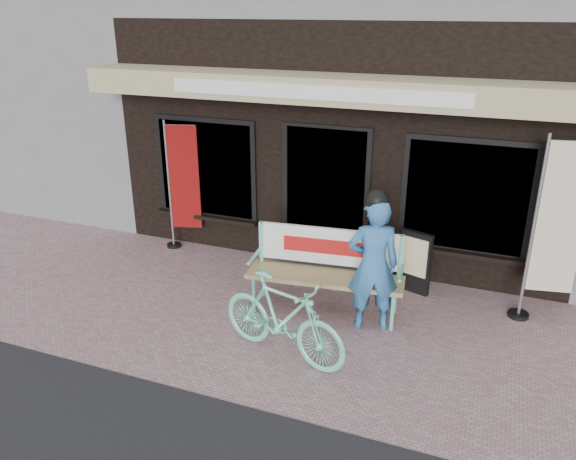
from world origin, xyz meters
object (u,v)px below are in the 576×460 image
at_px(bench, 327,264).
at_px(menu_stand, 415,262).
at_px(nobori_red, 182,184).
at_px(nobori_cream, 555,229).
at_px(bicycle, 283,318).
at_px(person, 373,263).

bearing_deg(bench, menu_stand, 34.95).
bearing_deg(nobori_red, nobori_cream, -19.70).
relative_size(bicycle, nobori_cream, 0.69).
distance_m(nobori_red, nobori_cream, 5.47).
bearing_deg(nobori_cream, bench, -174.83).
height_order(nobori_red, nobori_cream, nobori_cream).
relative_size(person, bicycle, 1.09).
distance_m(person, menu_stand, 1.28).
bearing_deg(bicycle, nobori_red, 63.85).
distance_m(nobori_red, menu_stand, 3.87).
bearing_deg(nobori_red, bench, -37.33).
bearing_deg(person, menu_stand, 52.53).
height_order(bicycle, menu_stand, bicycle).
relative_size(bench, nobori_red, 0.97).
relative_size(person, nobori_cream, 0.75).
height_order(bench, bicycle, bench).
height_order(nobori_cream, menu_stand, nobori_cream).
relative_size(person, menu_stand, 2.02).
bearing_deg(menu_stand, nobori_red, -165.16).
bearing_deg(nobori_red, menu_stand, -18.98).
bearing_deg(nobori_cream, nobori_red, 165.90).
bearing_deg(nobori_cream, menu_stand, 164.24).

